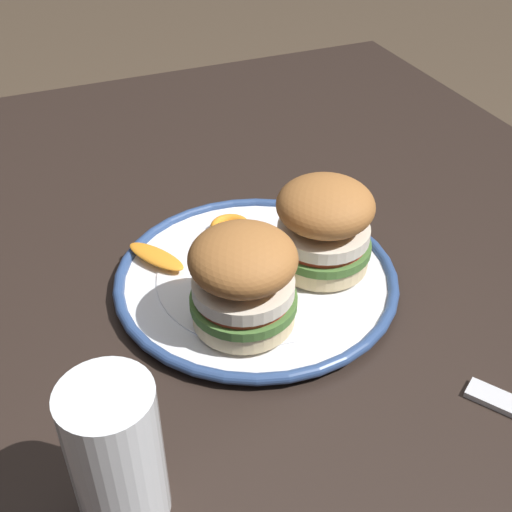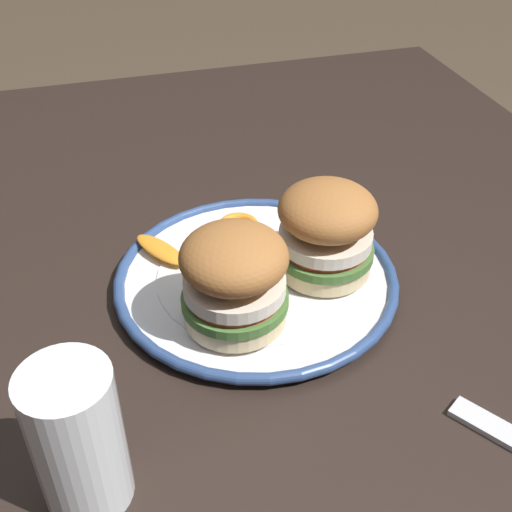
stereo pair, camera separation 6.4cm
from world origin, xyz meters
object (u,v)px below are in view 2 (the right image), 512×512
object	(u,v)px
dining_table	(290,330)
drinking_glass	(80,448)
sandwich_half_left	(326,229)
dinner_plate	(256,279)
sandwich_half_right	(234,277)

from	to	relation	value
dining_table	drinking_glass	distance (m)	0.37
dining_table	drinking_glass	bearing A→B (deg)	133.39
dining_table	sandwich_half_left	world-z (taller)	sandwich_half_left
sandwich_half_left	drinking_glass	xyz separation A→B (m)	(-0.19, 0.26, -0.01)
sandwich_half_left	drinking_glass	bearing A→B (deg)	126.22
dining_table	dinner_plate	world-z (taller)	dinner_plate
sandwich_half_left	drinking_glass	distance (m)	0.33
dinner_plate	sandwich_half_right	distance (m)	0.09
dinner_plate	sandwich_half_right	xyz separation A→B (m)	(-0.06, 0.04, 0.06)
dining_table	drinking_glass	size ratio (longest dim) A/B	9.30
sandwich_half_left	drinking_glass	size ratio (longest dim) A/B	1.05
dining_table	sandwich_half_left	distance (m)	0.17
dining_table	sandwich_half_right	xyz separation A→B (m)	(-0.08, 0.09, 0.17)
sandwich_half_left	sandwich_half_right	distance (m)	0.12
sandwich_half_right	drinking_glass	xyz separation A→B (m)	(-0.14, 0.15, -0.01)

